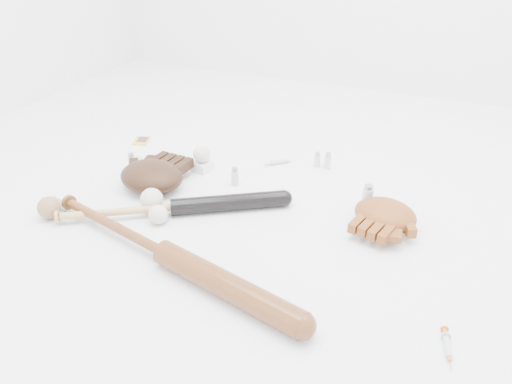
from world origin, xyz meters
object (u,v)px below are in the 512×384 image
at_px(pedestal, 202,166).
at_px(bat_dark, 173,207).
at_px(bat_wood, 165,253).
at_px(glove_dark, 152,176).

bearing_deg(pedestal, bat_dark, -78.30).
xyz_separation_m(bat_wood, pedestal, (-0.19, 0.57, -0.02)).
distance_m(bat_dark, glove_dark, 0.21).
bearing_deg(pedestal, glove_dark, -116.40).
bearing_deg(glove_dark, bat_dark, -32.58).
xyz_separation_m(bat_dark, bat_wood, (0.12, -0.24, 0.01)).
relative_size(bat_wood, pedestal, 14.71).
height_order(bat_wood, pedestal, bat_wood).
relative_size(bat_dark, pedestal, 11.84).
bearing_deg(bat_dark, bat_wood, -95.99).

